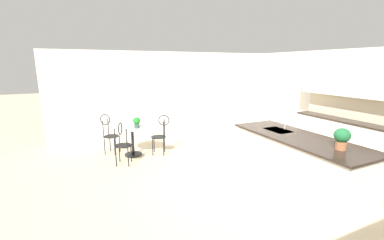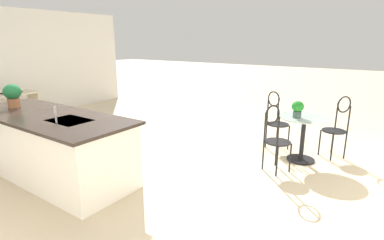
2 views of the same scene
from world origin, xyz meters
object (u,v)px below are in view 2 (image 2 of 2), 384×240
object	(u,v)px
bistro_table	(303,135)
keyboard	(11,92)
potted_plant_on_table	(298,108)
chair_near_window	(337,124)
chair_by_island	(276,118)
potted_plant_counter_far	(13,94)
writing_desk	(9,104)
chair_toward_desk	(275,135)

from	to	relation	value
bistro_table	keyboard	xyz separation A→B (m)	(6.22, 1.56, 0.31)
bistro_table	potted_plant_on_table	distance (m)	0.47
bistro_table	chair_near_window	size ratio (longest dim) A/B	0.77
bistro_table	chair_near_window	world-z (taller)	chair_near_window
chair_by_island	potted_plant_counter_far	distance (m)	4.38
chair_by_island	writing_desk	world-z (taller)	chair_by_island
chair_by_island	potted_plant_counter_far	bearing A→B (deg)	44.05
keyboard	potted_plant_on_table	xyz separation A→B (m)	(-6.12, -1.45, 0.14)
chair_near_window	writing_desk	world-z (taller)	chair_near_window
potted_plant_counter_far	writing_desk	bearing A→B (deg)	-21.93
keyboard	potted_plant_counter_far	world-z (taller)	potted_plant_counter_far
chair_toward_desk	keyboard	world-z (taller)	chair_toward_desk
chair_by_island	potted_plant_on_table	world-z (taller)	chair_by_island
bistro_table	chair_near_window	distance (m)	0.67
chair_toward_desk	potted_plant_on_table	bearing A→B (deg)	-102.65
chair_toward_desk	writing_desk	xyz separation A→B (m)	(5.97, 0.98, -0.06)
potted_plant_on_table	chair_near_window	bearing A→B (deg)	-129.65
keyboard	writing_desk	bearing A→B (deg)	101.31
chair_toward_desk	keyboard	distance (m)	6.06
chair_near_window	writing_desk	distance (m)	6.96
potted_plant_counter_far	chair_near_window	bearing A→B (deg)	-142.32
chair_by_island	keyboard	bearing A→B (deg)	18.72
chair_by_island	potted_plant_counter_far	size ratio (longest dim) A/B	2.89
potted_plant_on_table	potted_plant_counter_far	bearing A→B (deg)	35.41
chair_by_island	writing_desk	distance (m)	5.97
chair_toward_desk	writing_desk	world-z (taller)	chair_toward_desk
chair_toward_desk	keyboard	xyz separation A→B (m)	(5.99, 0.88, 0.18)
chair_toward_desk	potted_plant_on_table	xyz separation A→B (m)	(-0.13, -0.58, 0.32)
bistro_table	chair_by_island	bearing A→B (deg)	-31.44
bistro_table	potted_plant_counter_far	xyz separation A→B (m)	(3.70, 2.66, 0.68)
chair_by_island	chair_toward_desk	world-z (taller)	same
bistro_table	writing_desk	xyz separation A→B (m)	(6.20, 1.66, 0.06)
keyboard	potted_plant_counter_far	distance (m)	2.78
writing_desk	potted_plant_counter_far	bearing A→B (deg)	158.07
potted_plant_on_table	chair_by_island	bearing A→B (deg)	-43.37
chair_by_island	potted_plant_counter_far	xyz separation A→B (m)	(3.12, 3.02, 0.55)
bistro_table	potted_plant_on_table	bearing A→B (deg)	47.38
writing_desk	potted_plant_counter_far	size ratio (longest dim) A/B	3.33
chair_toward_desk	potted_plant_on_table	size ratio (longest dim) A/B	3.92
bistro_table	chair_toward_desk	distance (m)	0.73
writing_desk	keyboard	size ratio (longest dim) A/B	2.73
potted_plant_on_table	bistro_table	bearing A→B (deg)	-132.62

